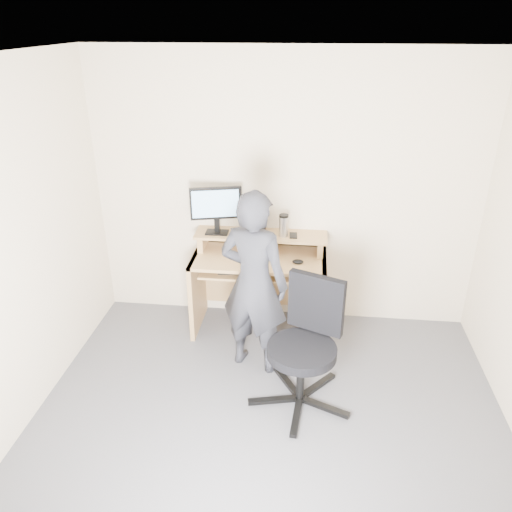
% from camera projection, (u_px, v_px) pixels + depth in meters
% --- Properties ---
extents(ground, '(3.50, 3.50, 0.00)m').
position_uv_depth(ground, '(265.00, 445.00, 3.47)').
color(ground, '#5A5A5F').
rests_on(ground, ground).
extents(back_wall, '(3.50, 0.02, 2.50)m').
position_uv_depth(back_wall, '(285.00, 194.00, 4.50)').
color(back_wall, beige).
rests_on(back_wall, ground).
extents(ceiling, '(3.50, 3.50, 0.02)m').
position_uv_depth(ceiling, '(270.00, 61.00, 2.39)').
color(ceiling, white).
rests_on(ceiling, back_wall).
extents(desk, '(1.20, 0.60, 0.91)m').
position_uv_depth(desk, '(260.00, 273.00, 4.62)').
color(desk, tan).
rests_on(desk, ground).
extents(monitor, '(0.45, 0.15, 0.44)m').
position_uv_depth(monitor, '(216.00, 206.00, 4.43)').
color(monitor, black).
rests_on(monitor, desk).
extents(external_drive, '(0.11, 0.15, 0.20)m').
position_uv_depth(external_drive, '(259.00, 222.00, 4.53)').
color(external_drive, black).
rests_on(external_drive, desk).
extents(travel_mug, '(0.09, 0.09, 0.18)m').
position_uv_depth(travel_mug, '(284.00, 226.00, 4.45)').
color(travel_mug, '#B4B4B8').
rests_on(travel_mug, desk).
extents(smartphone, '(0.08, 0.13, 0.01)m').
position_uv_depth(smartphone, '(293.00, 235.00, 4.48)').
color(smartphone, black).
rests_on(smartphone, desk).
extents(charger, '(0.05, 0.04, 0.03)m').
position_uv_depth(charger, '(240.00, 235.00, 4.46)').
color(charger, black).
rests_on(charger, desk).
extents(headphones, '(0.18, 0.18, 0.06)m').
position_uv_depth(headphones, '(254.00, 230.00, 4.58)').
color(headphones, silver).
rests_on(headphones, desk).
extents(keyboard, '(0.47, 0.21, 0.03)m').
position_uv_depth(keyboard, '(245.00, 269.00, 4.43)').
color(keyboard, black).
rests_on(keyboard, desk).
extents(mouse, '(0.10, 0.07, 0.04)m').
position_uv_depth(mouse, '(298.00, 262.00, 4.33)').
color(mouse, black).
rests_on(mouse, desk).
extents(office_chair, '(0.78, 0.76, 0.98)m').
position_uv_depth(office_chair, '(307.00, 340.00, 3.69)').
color(office_chair, black).
rests_on(office_chair, ground).
extents(person, '(0.65, 0.52, 1.56)m').
position_uv_depth(person, '(254.00, 284.00, 3.96)').
color(person, black).
rests_on(person, ground).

